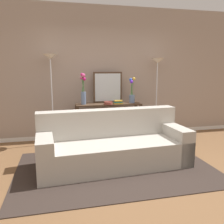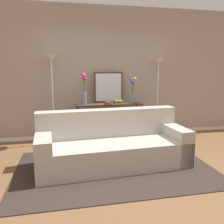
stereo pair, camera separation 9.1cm
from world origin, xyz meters
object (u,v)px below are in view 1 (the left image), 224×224
object	(u,v)px
floor_lamp_left	(51,74)
couch	(113,146)
console_table	(108,115)
fruit_bowl	(108,103)
wall_mirror	(108,87)
vase_tall_flowers	(83,91)
book_stack	(118,102)
book_row_under_console	(92,139)
vase_short_flowers	(132,93)
floor_lamp_right	(157,76)

from	to	relation	value
floor_lamp_left	couch	bearing A→B (deg)	-54.73
couch	console_table	bearing A→B (deg)	81.06
fruit_bowl	wall_mirror	bearing A→B (deg)	79.40
vase_tall_flowers	console_table	bearing A→B (deg)	-0.81
floor_lamp_left	wall_mirror	distance (m)	1.23
floor_lamp_left	console_table	bearing A→B (deg)	-1.49
book_stack	book_row_under_console	distance (m)	0.98
floor_lamp_left	wall_mirror	bearing A→B (deg)	6.15
console_table	book_row_under_console	bearing A→B (deg)	180.00
floor_lamp_left	vase_short_flowers	size ratio (longest dim) A/B	3.31
vase_tall_flowers	book_row_under_console	size ratio (longest dim) A/B	1.56
vase_short_flowers	fruit_bowl	distance (m)	0.61
console_table	book_row_under_console	xyz separation A→B (m)	(-0.37, 0.00, -0.51)
vase_tall_flowers	vase_short_flowers	xyz separation A→B (m)	(1.06, 0.01, -0.05)
console_table	wall_mirror	bearing A→B (deg)	83.05
wall_mirror	book_stack	bearing A→B (deg)	-56.05
wall_mirror	fruit_bowl	distance (m)	0.41
vase_short_flowers	book_stack	bearing A→B (deg)	-161.91
book_stack	book_row_under_console	bearing A→B (deg)	170.40
wall_mirror	vase_tall_flowers	bearing A→B (deg)	-164.66
book_stack	vase_tall_flowers	bearing A→B (deg)	171.93
floor_lamp_left	book_stack	size ratio (longest dim) A/B	9.68
console_table	floor_lamp_right	distance (m)	1.38
couch	vase_tall_flowers	bearing A→B (deg)	103.55
wall_mirror	vase_short_flowers	bearing A→B (deg)	-15.59
wall_mirror	vase_tall_flowers	size ratio (longest dim) A/B	1.03
book_row_under_console	fruit_bowl	bearing A→B (deg)	-19.67
floor_lamp_right	fruit_bowl	distance (m)	1.28
vase_short_flowers	floor_lamp_left	bearing A→B (deg)	179.52
console_table	book_row_under_console	world-z (taller)	console_table
book_stack	book_row_under_console	xyz separation A→B (m)	(-0.56, 0.09, -0.80)
vase_tall_flowers	book_row_under_console	bearing A→B (deg)	-2.66
console_table	floor_lamp_right	size ratio (longest dim) A/B	0.79
floor_lamp_right	vase_tall_flowers	bearing A→B (deg)	-179.20
floor_lamp_left	book_row_under_console	xyz separation A→B (m)	(0.80, -0.03, -1.39)
floor_lamp_left	fruit_bowl	bearing A→B (deg)	-7.56
couch	floor_lamp_right	world-z (taller)	floor_lamp_right
floor_lamp_left	fruit_bowl	xyz separation A→B (m)	(1.13, -0.15, -0.59)
couch	fruit_bowl	size ratio (longest dim) A/B	13.63
wall_mirror	book_stack	world-z (taller)	wall_mirror
couch	fruit_bowl	xyz separation A→B (m)	(0.18, 1.21, 0.53)
couch	vase_short_flowers	xyz separation A→B (m)	(0.74, 1.34, 0.72)
couch	floor_lamp_right	distance (m)	2.18
vase_tall_flowers	fruit_bowl	distance (m)	0.57
floor_lamp_right	book_stack	bearing A→B (deg)	-172.27
floor_lamp_left	book_row_under_console	size ratio (longest dim) A/B	4.41
fruit_bowl	floor_lamp_right	bearing A→B (deg)	7.51
fruit_bowl	floor_lamp_left	bearing A→B (deg)	172.44
book_stack	floor_lamp_right	bearing A→B (deg)	7.73
wall_mirror	vase_short_flowers	distance (m)	0.54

